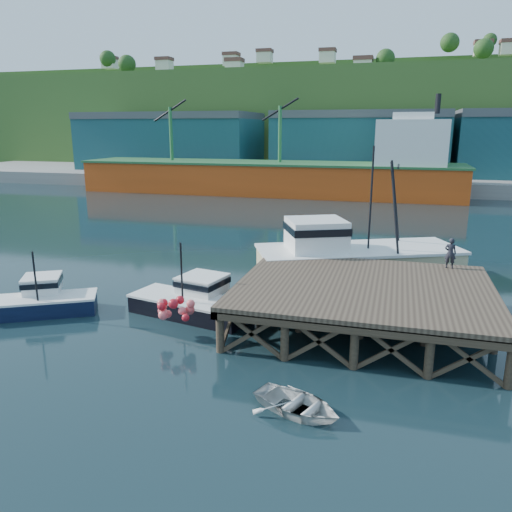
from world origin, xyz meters
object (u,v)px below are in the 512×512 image
(dockworker, at_px, (450,253))
(dinghy, at_px, (297,404))
(boat_black, at_px, (193,300))
(trawler, at_px, (354,254))
(boat_navy, at_px, (41,299))

(dockworker, bearing_deg, dinghy, 69.03)
(boat_black, distance_m, dinghy, 10.49)
(trawler, bearing_deg, boat_navy, -170.89)
(boat_black, xyz_separation_m, trawler, (7.47, 8.27, 1.00))
(boat_black, bearing_deg, boat_navy, -153.44)
(dockworker, bearing_deg, boat_navy, 21.90)
(trawler, distance_m, dockworker, 6.37)
(boat_navy, height_order, dockworker, dockworker)
(trawler, xyz_separation_m, dinghy, (-0.41, -16.03, -1.40))
(boat_navy, xyz_separation_m, dockworker, (20.57, 6.94, 2.25))
(dinghy, relative_size, dockworker, 1.93)
(boat_black, relative_size, dockworker, 4.14)
(dinghy, bearing_deg, boat_black, 64.41)
(dinghy, xyz_separation_m, dockworker, (5.73, 12.73, 2.62))
(boat_black, distance_m, trawler, 11.19)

